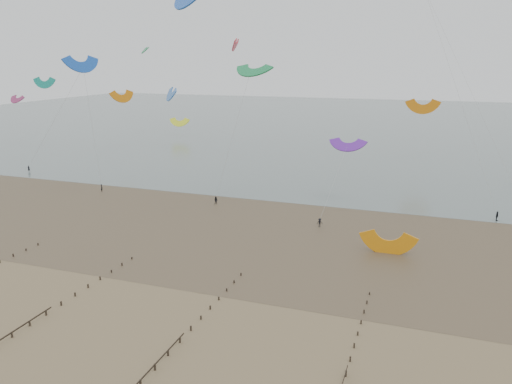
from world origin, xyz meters
TOP-DOWN VIEW (x-y plane):
  - ground at (0.00, 0.00)m, footprint 500.00×500.00m
  - sea_and_shore at (-4.08, 34.40)m, footprint 500.00×665.00m
  - kitesurfer_lead at (-43.19, 44.63)m, footprint 0.77×0.75m
  - kitesurfers at (32.33, 48.18)m, footprint 154.60×20.42m
  - grounded_kite at (22.88, 27.52)m, footprint 7.54×5.90m
  - kites_airborne at (-7.80, 90.24)m, footprint 229.72×104.13m

SIDE VIEW (x-z plane):
  - ground at x=0.00m, z-range 0.00..0.00m
  - grounded_kite at x=22.88m, z-range -2.06..2.06m
  - sea_and_shore at x=-4.08m, z-range -0.01..0.02m
  - kitesurfers at x=32.33m, z-range -0.08..1.80m
  - kitesurfer_lead at x=-43.19m, z-range 0.00..1.79m
  - kites_airborne at x=-7.80m, z-range -1.18..43.68m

